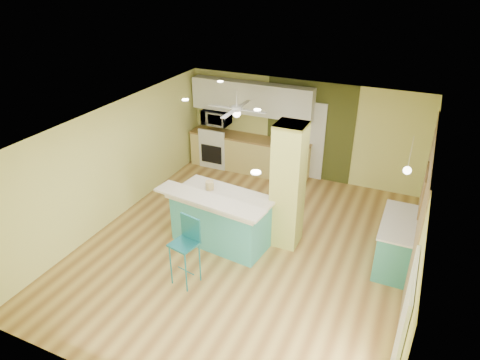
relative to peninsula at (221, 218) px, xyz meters
name	(u,v)px	position (x,y,z in m)	size (l,w,h in m)	color
floor	(245,247)	(0.50, 0.03, -0.55)	(6.00, 7.00, 0.01)	olive
ceiling	(246,127)	(0.50, 0.03, 1.96)	(6.00, 7.00, 0.01)	white
wall_back	(302,130)	(0.50, 3.53, 0.70)	(6.00, 0.01, 2.50)	#E7E67B
wall_front	(126,322)	(0.50, -3.48, 0.70)	(6.00, 0.01, 2.50)	#E7E67B
wall_left	(115,163)	(-2.50, 0.03, 0.70)	(0.01, 7.00, 2.50)	#E7E67B
wall_right	(419,229)	(3.51, 0.03, 0.70)	(0.01, 7.00, 2.50)	#E7E67B
wood_panel	(421,211)	(3.49, 0.63, 0.70)	(0.02, 3.40, 2.50)	#846B4B
olive_accent	(309,131)	(0.70, 3.51, 0.70)	(2.20, 0.02, 2.50)	#454A1D
interior_door	(308,141)	(0.70, 3.49, 0.45)	(0.82, 0.05, 2.00)	white
french_door	(398,343)	(3.47, -2.27, 0.50)	(0.04, 1.08, 2.10)	white
column	(288,186)	(1.15, 0.53, 0.70)	(0.55, 0.55, 2.50)	#BFC059
kitchen_run	(249,154)	(-0.80, 3.23, -0.08)	(3.25, 0.63, 0.94)	#E6CF78
stove	(217,149)	(-1.75, 3.22, -0.09)	(0.76, 0.66, 1.08)	white
upper_cabinets	(251,98)	(-0.80, 3.35, 1.40)	(3.20, 0.34, 0.80)	white
microwave	(216,117)	(-1.75, 3.23, 0.80)	(0.70, 0.48, 0.39)	silver
ceiling_fan	(237,109)	(-0.60, 2.03, 1.53)	(1.41, 1.41, 0.61)	white
pendant_lamp	(407,170)	(3.15, 0.78, 1.34)	(0.14, 0.14, 0.69)	silver
wall_decor	(423,190)	(3.47, 0.83, 1.00)	(0.03, 0.90, 0.70)	brown
peninsula	(221,218)	(0.00, 0.00, 0.00)	(2.25, 1.40, 1.18)	teal
bar_stool	(187,240)	(-0.01, -1.27, 0.30)	(0.50, 0.50, 1.27)	teal
side_counter	(396,242)	(3.20, 0.69, -0.08)	(0.61, 1.44, 0.93)	teal
fruit_bowl	(277,141)	(-0.02, 3.21, 0.43)	(0.33, 0.33, 0.08)	#3B2318
canister	(210,185)	(-0.34, 0.18, 0.57)	(0.16, 0.16, 0.18)	gold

